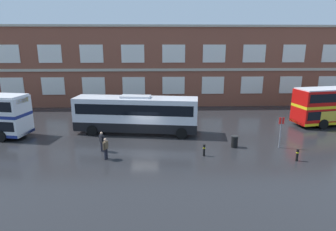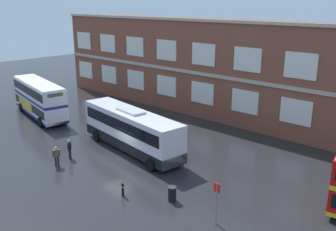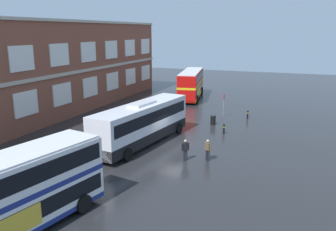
{
  "view_description": "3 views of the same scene",
  "coord_description": "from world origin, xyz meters",
  "px_view_note": "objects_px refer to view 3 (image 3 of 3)",
  "views": [
    {
      "loc": [
        1.3,
        -24.7,
        8.76
      ],
      "look_at": [
        2.2,
        0.78,
        2.14
      ],
      "focal_mm": 30.07,
      "sensor_mm": 36.0,
      "label": 1
    },
    {
      "loc": [
        23.08,
        -19.01,
        12.94
      ],
      "look_at": [
        1.98,
        3.88,
        3.47
      ],
      "focal_mm": 40.53,
      "sensor_mm": 36.0,
      "label": 2
    },
    {
      "loc": [
        -27.78,
        -10.68,
        9.87
      ],
      "look_at": [
        1.43,
        0.64,
        2.23
      ],
      "focal_mm": 37.37,
      "sensor_mm": 36.0,
      "label": 3
    }
  ],
  "objects_px": {
    "safety_bollard_west": "(224,129)",
    "safety_bollard_east": "(248,114)",
    "double_decker_near": "(2,199)",
    "second_passenger": "(208,149)",
    "bus_stand_flag": "(224,103)",
    "double_decker_middle": "(191,84)",
    "touring_coach": "(142,123)",
    "station_litter_bin": "(213,120)",
    "waiting_passenger": "(185,149)"
  },
  "relations": [
    {
      "from": "bus_stand_flag",
      "to": "waiting_passenger",
      "type": "bearing_deg",
      "value": -178.81
    },
    {
      "from": "waiting_passenger",
      "to": "safety_bollard_east",
      "type": "xyz_separation_m",
      "value": [
        15.22,
        -2.47,
        -0.44
      ]
    },
    {
      "from": "waiting_passenger",
      "to": "double_decker_middle",
      "type": "bearing_deg",
      "value": 16.56
    },
    {
      "from": "bus_stand_flag",
      "to": "safety_bollard_east",
      "type": "relative_size",
      "value": 2.84
    },
    {
      "from": "safety_bollard_east",
      "to": "double_decker_middle",
      "type": "bearing_deg",
      "value": 45.55
    },
    {
      "from": "safety_bollard_east",
      "to": "safety_bollard_west",
      "type": "bearing_deg",
      "value": 169.83
    },
    {
      "from": "double_decker_near",
      "to": "safety_bollard_west",
      "type": "xyz_separation_m",
      "value": [
        21.46,
        -5.95,
        -1.66
      ]
    },
    {
      "from": "double_decker_near",
      "to": "station_litter_bin",
      "type": "height_order",
      "value": "double_decker_near"
    },
    {
      "from": "second_passenger",
      "to": "safety_bollard_west",
      "type": "height_order",
      "value": "second_passenger"
    },
    {
      "from": "double_decker_near",
      "to": "second_passenger",
      "type": "height_order",
      "value": "double_decker_near"
    },
    {
      "from": "double_decker_middle",
      "to": "safety_bollard_west",
      "type": "xyz_separation_m",
      "value": [
        -16.62,
        -8.64,
        -1.66
      ]
    },
    {
      "from": "safety_bollard_west",
      "to": "touring_coach",
      "type": "bearing_deg",
      "value": 133.72
    },
    {
      "from": "double_decker_near",
      "to": "safety_bollard_west",
      "type": "bearing_deg",
      "value": -15.5
    },
    {
      "from": "double_decker_middle",
      "to": "touring_coach",
      "type": "bearing_deg",
      "value": -173.46
    },
    {
      "from": "double_decker_near",
      "to": "bus_stand_flag",
      "type": "distance_m",
      "value": 28.53
    },
    {
      "from": "touring_coach",
      "to": "safety_bollard_east",
      "type": "bearing_deg",
      "value": -29.86
    },
    {
      "from": "double_decker_near",
      "to": "second_passenger",
      "type": "relative_size",
      "value": 6.64
    },
    {
      "from": "double_decker_near",
      "to": "bus_stand_flag",
      "type": "relative_size",
      "value": 4.18
    },
    {
      "from": "double_decker_middle",
      "to": "bus_stand_flag",
      "type": "xyz_separation_m",
      "value": [
        -9.89,
        -7.09,
        -0.51
      ]
    },
    {
      "from": "station_litter_bin",
      "to": "safety_bollard_west",
      "type": "relative_size",
      "value": 1.08
    },
    {
      "from": "double_decker_middle",
      "to": "second_passenger",
      "type": "relative_size",
      "value": 6.64
    },
    {
      "from": "second_passenger",
      "to": "station_litter_bin",
      "type": "xyz_separation_m",
      "value": [
        10.61,
        2.21,
        -0.41
      ]
    },
    {
      "from": "double_decker_near",
      "to": "second_passenger",
      "type": "distance_m",
      "value": 15.21
    },
    {
      "from": "double_decker_near",
      "to": "touring_coach",
      "type": "distance_m",
      "value": 15.66
    },
    {
      "from": "waiting_passenger",
      "to": "station_litter_bin",
      "type": "relative_size",
      "value": 1.65
    },
    {
      "from": "double_decker_near",
      "to": "station_litter_bin",
      "type": "distance_m",
      "value": 24.78
    },
    {
      "from": "double_decker_near",
      "to": "waiting_passenger",
      "type": "bearing_deg",
      "value": -19.71
    },
    {
      "from": "safety_bollard_west",
      "to": "safety_bollard_east",
      "type": "xyz_separation_m",
      "value": [
        6.93,
        -1.24,
        0.0
      ]
    },
    {
      "from": "double_decker_near",
      "to": "double_decker_middle",
      "type": "relative_size",
      "value": 1.0
    },
    {
      "from": "double_decker_near",
      "to": "safety_bollard_east",
      "type": "relative_size",
      "value": 11.88
    },
    {
      "from": "touring_coach",
      "to": "station_litter_bin",
      "type": "xyz_separation_m",
      "value": [
        8.73,
        -4.25,
        -1.39
      ]
    },
    {
      "from": "safety_bollard_east",
      "to": "double_decker_near",
      "type": "bearing_deg",
      "value": 165.78
    },
    {
      "from": "double_decker_middle",
      "to": "touring_coach",
      "type": "relative_size",
      "value": 0.92
    },
    {
      "from": "station_litter_bin",
      "to": "touring_coach",
      "type": "bearing_deg",
      "value": 154.06
    },
    {
      "from": "waiting_passenger",
      "to": "safety_bollard_west",
      "type": "distance_m",
      "value": 8.39
    },
    {
      "from": "double_decker_middle",
      "to": "safety_bollard_west",
      "type": "relative_size",
      "value": 11.88
    },
    {
      "from": "waiting_passenger",
      "to": "bus_stand_flag",
      "type": "height_order",
      "value": "bus_stand_flag"
    },
    {
      "from": "double_decker_near",
      "to": "safety_bollard_west",
      "type": "distance_m",
      "value": 22.33
    },
    {
      "from": "bus_stand_flag",
      "to": "safety_bollard_east",
      "type": "bearing_deg",
      "value": -85.9
    },
    {
      "from": "bus_stand_flag",
      "to": "touring_coach",
      "type": "bearing_deg",
      "value": 160.15
    },
    {
      "from": "safety_bollard_west",
      "to": "safety_bollard_east",
      "type": "bearing_deg",
      "value": -10.17
    },
    {
      "from": "double_decker_middle",
      "to": "second_passenger",
      "type": "bearing_deg",
      "value": -159.62
    },
    {
      "from": "waiting_passenger",
      "to": "bus_stand_flag",
      "type": "xyz_separation_m",
      "value": [
        15.02,
        0.31,
        0.7
      ]
    },
    {
      "from": "second_passenger",
      "to": "bus_stand_flag",
      "type": "relative_size",
      "value": 0.63
    },
    {
      "from": "safety_bollard_east",
      "to": "bus_stand_flag",
      "type": "bearing_deg",
      "value": 94.1
    },
    {
      "from": "touring_coach",
      "to": "station_litter_bin",
      "type": "distance_m",
      "value": 9.81
    },
    {
      "from": "touring_coach",
      "to": "waiting_passenger",
      "type": "bearing_deg",
      "value": -117.21
    },
    {
      "from": "second_passenger",
      "to": "double_decker_near",
      "type": "bearing_deg",
      "value": 155.27
    },
    {
      "from": "double_decker_near",
      "to": "safety_bollard_west",
      "type": "relative_size",
      "value": 11.88
    },
    {
      "from": "second_passenger",
      "to": "bus_stand_flag",
      "type": "bearing_deg",
      "value": 7.65
    }
  ]
}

